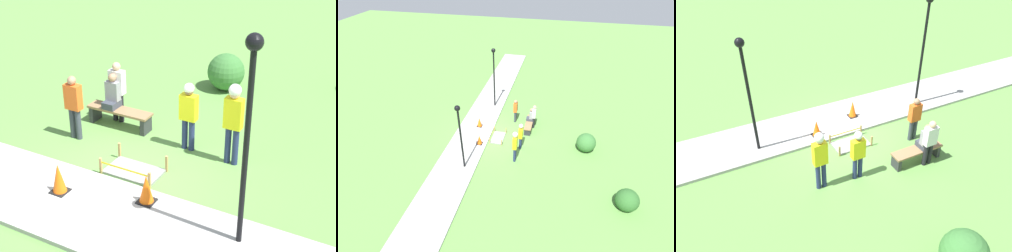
{
  "view_description": "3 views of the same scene",
  "coord_description": "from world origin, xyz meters",
  "views": [
    {
      "loc": [
        5.29,
        -7.51,
        6.11
      ],
      "look_at": [
        0.66,
        1.07,
        1.03
      ],
      "focal_mm": 55.0,
      "sensor_mm": 36.0,
      "label": 1
    },
    {
      "loc": [
        12.47,
        3.78,
        10.05
      ],
      "look_at": [
        0.32,
        1.06,
        1.15
      ],
      "focal_mm": 28.0,
      "sensor_mm": 36.0,
      "label": 2
    },
    {
      "loc": [
        4.42,
        8.37,
        6.91
      ],
      "look_at": [
        0.58,
        0.91,
        1.18
      ],
      "focal_mm": 35.0,
      "sensor_mm": 36.0,
      "label": 3
    }
  ],
  "objects": [
    {
      "name": "traffic_cone_near_patch",
      "position": [
        -0.75,
        -0.94,
        0.42
      ],
      "size": [
        0.34,
        0.34,
        0.65
      ],
      "color": "black",
      "rests_on": "sidewalk"
    },
    {
      "name": "traffic_cone_far_patch",
      "position": [
        0.98,
        -0.41,
        0.4
      ],
      "size": [
        0.34,
        0.34,
        0.61
      ],
      "color": "black",
      "rests_on": "sidewalk"
    },
    {
      "name": "sidewalk",
      "position": [
        0.0,
        -1.11,
        0.05
      ],
      "size": [
        28.0,
        2.23,
        0.1
      ],
      "color": "#9E9E99",
      "rests_on": "ground_plane"
    },
    {
      "name": "park_bench",
      "position": [
        -1.35,
        2.22,
        0.34
      ],
      "size": [
        1.73,
        0.44,
        0.48
      ],
      "color": "#2D2D33",
      "rests_on": "ground_plane"
    },
    {
      "name": "worker_assistant",
      "position": [
        1.82,
        1.89,
        1.17
      ],
      "size": [
        0.4,
        0.28,
        1.93
      ],
      "color": "navy",
      "rests_on": "ground_plane"
    },
    {
      "name": "lamppost_far",
      "position": [
        -3.52,
        -0.64,
        2.85
      ],
      "size": [
        0.28,
        0.28,
        4.24
      ],
      "color": "black",
      "rests_on": "sidewalk"
    },
    {
      "name": "lamppost_near",
      "position": [
        3.0,
        -0.63,
        2.6
      ],
      "size": [
        0.28,
        0.28,
        3.8
      ],
      "color": "black",
      "rests_on": "sidewalk"
    },
    {
      "name": "person_seated_on_bench",
      "position": [
        -1.58,
        2.27,
        0.83
      ],
      "size": [
        0.36,
        0.44,
        0.89
      ],
      "color": "#383D47",
      "rests_on": "park_bench"
    },
    {
      "name": "bystander_in_gray_shirt",
      "position": [
        -1.57,
        2.48,
        0.91
      ],
      "size": [
        0.4,
        0.22,
        1.61
      ],
      "color": "black",
      "rests_on": "ground_plane"
    },
    {
      "name": "worker_supervisor",
      "position": [
        0.69,
        2.01,
        0.99
      ],
      "size": [
        0.4,
        0.24,
        1.68
      ],
      "color": "navy",
      "rests_on": "ground_plane"
    },
    {
      "name": "wet_concrete_patch",
      "position": [
        0.12,
        0.51,
        0.04
      ],
      "size": [
        1.27,
        0.79,
        0.39
      ],
      "color": "gray",
      "rests_on": "ground_plane"
    },
    {
      "name": "bystander_in_orange_shirt",
      "position": [
        -1.96,
        1.19,
        0.92
      ],
      "size": [
        0.4,
        0.22,
        1.63
      ],
      "color": "#383D47",
      "rests_on": "ground_plane"
    },
    {
      "name": "ground_plane",
      "position": [
        0.0,
        0.0,
        0.0
      ],
      "size": [
        60.0,
        60.0,
        0.0
      ],
      "primitive_type": "plane",
      "color": "#5B8E42"
    }
  ]
}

